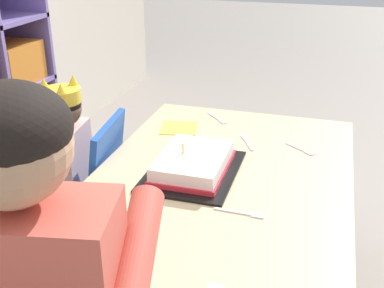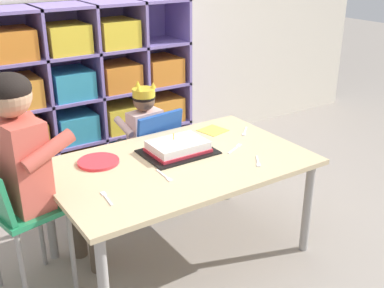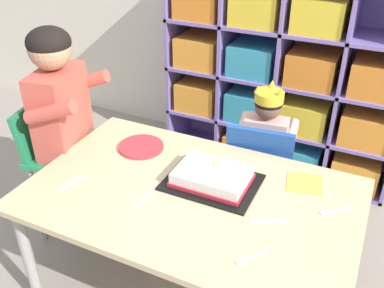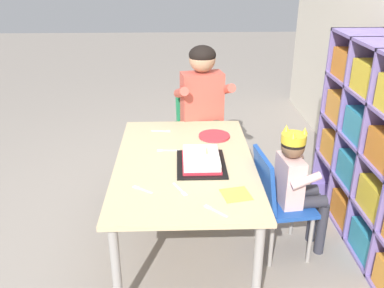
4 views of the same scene
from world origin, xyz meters
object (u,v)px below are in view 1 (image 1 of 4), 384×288
adult_helper_seated (50,284)px  birthday_cake_on_tray (193,165)px  child_with_crown (58,158)px  fork_by_napkin (217,119)px  fork_scattered_mid_table (302,150)px  fork_near_child_seat (247,141)px  fork_near_cake_tray (243,213)px  paper_plate_stack (108,234)px  activity_table (217,198)px  classroom_chair_blue (89,189)px

adult_helper_seated → birthday_cake_on_tray: 0.74m
child_with_crown → fork_by_napkin: bearing=122.2°
adult_helper_seated → fork_scattered_mid_table: 1.09m
fork_near_child_seat → fork_near_cake_tray: bearing=-16.5°
adult_helper_seated → fork_near_child_seat: size_ratio=8.00×
child_with_crown → fork_scattered_mid_table: child_with_crown is taller
child_with_crown → adult_helper_seated: (-0.80, -0.49, 0.19)m
paper_plate_stack → fork_by_napkin: paper_plate_stack is taller
activity_table → child_with_crown: (0.12, 0.64, -0.00)m
birthday_cake_on_tray → fork_by_napkin: size_ratio=3.29×
adult_helper_seated → paper_plate_stack: size_ratio=5.26×
paper_plate_stack → fork_near_cake_tray: bearing=-57.0°
paper_plate_stack → fork_near_cake_tray: 0.37m
child_with_crown → fork_by_napkin: child_with_crown is taller
child_with_crown → birthday_cake_on_tray: 0.56m
child_with_crown → activity_table: bearing=72.6°
child_with_crown → classroom_chair_blue: bearing=89.4°
fork_scattered_mid_table → paper_plate_stack: bearing=93.2°
activity_table → classroom_chair_blue: (0.13, 0.53, -0.13)m
classroom_chair_blue → activity_table: bearing=69.3°
paper_plate_stack → fork_scattered_mid_table: 0.81m
birthday_cake_on_tray → fork_scattered_mid_table: 0.43m
birthday_cake_on_tray → fork_near_cake_tray: birthday_cake_on_tray is taller
classroom_chair_blue → fork_by_napkin: bearing=128.3°
birthday_cake_on_tray → fork_scattered_mid_table: birthday_cake_on_tray is taller
classroom_chair_blue → fork_near_child_seat: size_ratio=4.82×
adult_helper_seated → birthday_cake_on_tray: (0.73, -0.06, -0.10)m
child_with_crown → paper_plate_stack: bearing=36.0°
classroom_chair_blue → birthday_cake_on_tray: bearing=72.6°
birthday_cake_on_tray → fork_by_napkin: bearing=4.3°
classroom_chair_blue → child_with_crown: size_ratio=0.81×
fork_by_napkin → fork_near_child_seat: bearing=175.5°
activity_table → adult_helper_seated: bearing=167.2°
adult_helper_seated → fork_by_napkin: size_ratio=9.65×
classroom_chair_blue → birthday_cake_on_tray: birthday_cake_on_tray is taller
fork_by_napkin → fork_near_child_seat: 0.25m
birthday_cake_on_tray → fork_near_cake_tray: (-0.20, -0.20, -0.03)m
child_with_crown → paper_plate_stack: 0.65m
fork_scattered_mid_table → fork_near_child_seat: (0.01, 0.20, 0.00)m
fork_by_napkin → birthday_cake_on_tray: bearing=140.7°
adult_helper_seated → paper_plate_stack: (0.33, 0.05, -0.12)m
activity_table → classroom_chair_blue: classroom_chair_blue is taller
fork_by_napkin → paper_plate_stack: bearing=131.6°
activity_table → fork_near_child_seat: 0.34m
fork_by_napkin → adult_helper_seated: bearing=135.2°
paper_plate_stack → fork_scattered_mid_table: paper_plate_stack is taller
fork_by_napkin → fork_near_child_seat: (-0.20, -0.16, -0.00)m
child_with_crown → fork_near_child_seat: 0.71m
birthday_cake_on_tray → fork_near_child_seat: (0.29, -0.12, -0.03)m
activity_table → fork_scattered_mid_table: 0.40m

